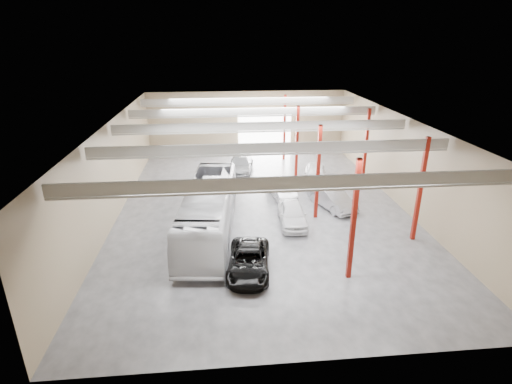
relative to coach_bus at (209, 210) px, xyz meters
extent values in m
cube|color=#48474C|center=(4.06, 3.97, -1.76)|extent=(22.00, 32.00, 0.01)
cube|color=#A1A19C|center=(4.06, 3.97, 5.24)|extent=(22.00, 32.00, 0.12)
cube|color=#78624B|center=(4.06, 19.97, 1.74)|extent=(22.00, 0.12, 7.00)
cube|color=#78624B|center=(4.06, -12.03, 1.74)|extent=(22.00, 0.12, 7.00)
cube|color=#78624B|center=(-6.94, 3.97, 1.74)|extent=(0.12, 32.00, 7.00)
cube|color=#78624B|center=(15.06, 3.97, 1.74)|extent=(0.12, 32.00, 7.00)
cube|color=white|center=(6.06, 19.82, 0.74)|extent=(6.00, 0.20, 5.00)
cube|color=maroon|center=(7.86, -6.03, 1.74)|extent=(0.25, 0.25, 7.00)
cube|color=maroon|center=(7.86, 1.97, 1.74)|extent=(0.25, 0.25, 7.00)
cube|color=maroon|center=(7.86, 9.97, 1.74)|extent=(0.25, 0.25, 7.00)
cube|color=maroon|center=(7.86, 16.97, 1.74)|extent=(0.25, 0.25, 7.00)
cube|color=maroon|center=(13.56, -2.03, 1.74)|extent=(0.25, 0.25, 7.00)
cube|color=maroon|center=(13.56, 7.97, 1.74)|extent=(0.25, 0.25, 7.00)
cube|color=#A9A9A4|center=(4.06, -8.03, 4.79)|extent=(21.60, 0.15, 0.60)
cube|color=#A9A9A4|center=(4.06, -8.03, 4.39)|extent=(21.60, 0.10, 0.10)
cube|color=#A9A9A4|center=(4.06, -2.03, 4.79)|extent=(21.60, 0.15, 0.60)
cube|color=#A9A9A4|center=(4.06, -2.03, 4.39)|extent=(21.60, 0.10, 0.10)
cube|color=#A9A9A4|center=(4.06, 3.97, 4.79)|extent=(21.60, 0.15, 0.60)
cube|color=#A9A9A4|center=(4.06, 3.97, 4.39)|extent=(21.60, 0.10, 0.10)
cube|color=#A9A9A4|center=(4.06, 9.97, 4.79)|extent=(21.60, 0.15, 0.60)
cube|color=#A9A9A4|center=(4.06, 9.97, 4.39)|extent=(21.60, 0.10, 0.10)
cube|color=#A9A9A4|center=(4.06, 15.97, 4.79)|extent=(21.60, 0.15, 0.60)
cube|color=#A9A9A4|center=(4.06, 15.97, 4.39)|extent=(21.60, 0.10, 0.10)
imported|color=silver|center=(0.00, 0.00, 0.00)|extent=(4.21, 12.88, 3.52)
imported|color=black|center=(2.30, -4.96, -1.06)|extent=(2.95, 5.33, 1.41)
imported|color=white|center=(5.91, 0.97, -0.98)|extent=(2.07, 4.68, 1.56)
imported|color=#B6B6BB|center=(5.90, 6.17, -1.02)|extent=(2.24, 4.69, 1.48)
imported|color=gray|center=(2.89, 12.97, -0.96)|extent=(3.07, 5.81, 1.61)
imported|color=#A8A8AD|center=(9.56, 3.59, -0.97)|extent=(3.20, 5.10, 1.59)
imported|color=white|center=(9.56, 9.35, -0.92)|extent=(3.13, 5.27, 1.68)
camera|label=1|loc=(0.84, -24.71, 11.02)|focal=28.00mm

